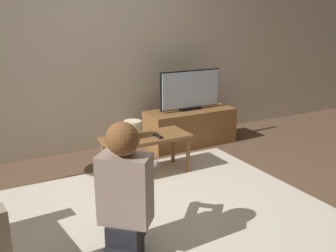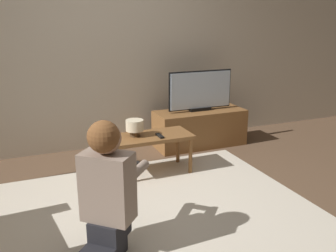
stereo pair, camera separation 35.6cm
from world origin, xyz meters
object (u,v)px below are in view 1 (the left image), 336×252
Objects in this scene: coffee_table at (146,141)px; table_lamp at (133,127)px; tv at (190,90)px; person_kneeling at (124,190)px.

table_lamp reaches higher than coffee_table.
table_lamp is at bearing -150.31° from tv.
person_kneeling is at bearing -131.98° from tv.
tv is 2.45m from person_kneeling.
tv is 0.88× the size of person_kneeling.
person_kneeling is 5.29× the size of table_lamp.
person_kneeling reaches higher than tv.
person_kneeling is at bearing -121.13° from coffee_table.
table_lamp is at bearing -73.60° from person_kneeling.
person_kneeling is (-0.71, -1.18, 0.13)m from coffee_table.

